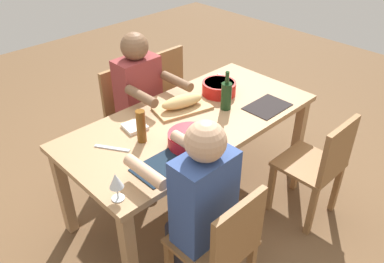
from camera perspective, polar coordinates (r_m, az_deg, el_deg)
The scene contains 20 objects.
ground_plane at distance 3.17m, azimuth 0.00°, elevation -9.52°, with size 8.00×8.00×0.00m, color brown.
dining_table at distance 2.77m, azimuth 0.00°, elevation 0.43°, with size 1.83×0.86×0.74m.
chair_far_center at distance 3.36m, azimuth -8.99°, elevation 3.00°, with size 0.40×0.40×0.85m.
diner_far_center at distance 3.12m, azimuth -7.32°, elevation 5.18°, with size 0.41×0.53×1.20m.
chair_near_right at distance 2.85m, azimuth 18.11°, elevation -4.54°, with size 0.40×0.40×0.85m.
chair_near_left at distance 2.21m, azimuth 4.40°, elevation -16.09°, with size 0.40×0.40×0.85m.
diner_near_left at distance 2.14m, azimuth 0.96°, elevation -9.71°, with size 0.41×0.53×1.20m.
chair_far_right at distance 3.63m, azimuth -2.59°, elevation 5.84°, with size 0.40×0.40×0.85m.
serving_bowl_salad at distance 2.42m, azimuth -0.25°, elevation -1.03°, with size 0.28×0.28×0.09m.
serving_bowl_pasta at distance 3.02m, azimuth 3.96°, elevation 6.46°, with size 0.26×0.26×0.10m.
cutting_board at distance 2.82m, azimuth -1.41°, elevation 3.43°, with size 0.40×0.22×0.02m, color tan.
bread_loaf at distance 2.79m, azimuth -1.42°, elevation 4.41°, with size 0.32×0.11×0.09m, color tan.
wine_bottle at distance 2.79m, azimuth 5.01°, elevation 5.28°, with size 0.08×0.08×0.29m.
beer_bottle at distance 2.45m, azimuth -7.42°, elevation 0.75°, with size 0.06×0.06×0.22m, color brown.
wine_glass at distance 2.04m, azimuth -11.01°, elevation -7.18°, with size 0.08×0.08×0.17m.
placemat_near_right at distance 2.91m, azimuth 10.91°, elevation 3.59°, with size 0.32×0.23×0.01m, color black.
placemat_near_left at distance 2.28m, azimuth -4.36°, elevation -5.17°, with size 0.32×0.23×0.01m, color #142333.
fork_far_right at distance 3.29m, azimuth 4.80°, elevation 7.86°, with size 0.02×0.17×0.01m, color silver.
carving_knife at distance 2.47m, azimuth -11.56°, elevation -2.38°, with size 0.23×0.02×0.01m, color silver.
napkin_stack at distance 2.63m, azimuth -8.31°, elevation 0.69°, with size 0.14×0.14×0.02m, color white.
Camera 1 is at (-1.62, -1.66, 2.16)m, focal length 36.64 mm.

